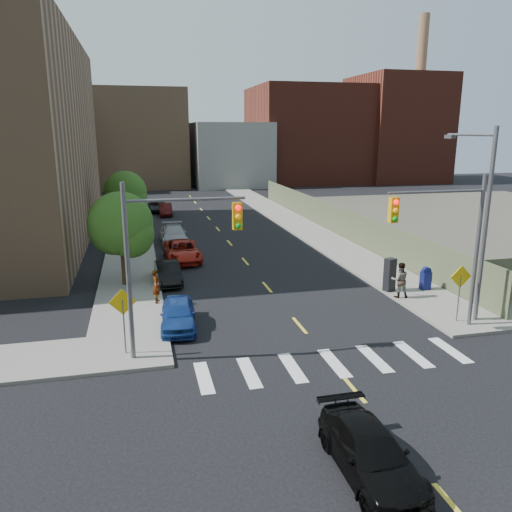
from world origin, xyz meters
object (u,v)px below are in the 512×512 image
parked_car_black (168,273)px  parked_car_silver (174,234)px  mailbox (426,278)px  pedestrian_west (157,286)px  pedestrian_east (400,280)px  parked_car_white (171,234)px  parked_car_grey (156,206)px  black_sedan (370,453)px  parked_car_maroon (166,210)px  parked_car_red (182,251)px  payphone (390,275)px  parked_car_blue (178,314)px

parked_car_black → parked_car_silver: parked_car_silver is taller
mailbox → pedestrian_west: bearing=169.3°
pedestrian_east → parked_car_white: bearing=-44.1°
parked_car_grey → black_sedan: black_sedan is taller
mailbox → pedestrian_east: pedestrian_east is taller
parked_car_grey → parked_car_maroon: bearing=-70.3°
pedestrian_west → pedestrian_east: (12.60, -2.13, 0.08)m
parked_car_white → mailbox: mailbox is taller
parked_car_red → pedestrian_east: 15.19m
parked_car_maroon → mailbox: bearing=-65.8°
parked_car_black → parked_car_red: bearing=72.6°
payphone → pedestrian_east: 1.12m
parked_car_maroon → parked_car_black: bearing=-91.9°
parked_car_black → parked_car_grey: parked_car_black is taller
parked_car_black → parked_car_maroon: parked_car_maroon is taller
payphone → pedestrian_west: bearing=158.0°
parked_car_grey → pedestrian_east: size_ratio=2.31×
parked_car_silver → payphone: size_ratio=2.63×
parked_car_blue → pedestrian_east: bearing=10.4°
parked_car_silver → parked_car_white: size_ratio=1.19×
parked_car_red → parked_car_maroon: (0.00, 19.56, -0.07)m
parked_car_grey → mailbox: bearing=-64.3°
mailbox → pedestrian_east: bearing=-162.8°
parked_car_white → parked_car_blue: bearing=-93.5°
black_sedan → payphone: bearing=59.8°
payphone → pedestrian_west: payphone is taller
black_sedan → pedestrian_west: (-4.85, 14.62, 0.40)m
parked_car_white → parked_car_maroon: 13.63m
parked_car_maroon → mailbox: size_ratio=2.97×
parked_car_red → pedestrian_east: pedestrian_east is taller
parked_car_red → payphone: (10.50, -9.85, 0.38)m
payphone → pedestrian_east: pedestrian_east is taller
mailbox → pedestrian_east: size_ratio=0.68×
pedestrian_west → parked_car_red: bearing=-5.5°
parked_car_silver → pedestrian_east: size_ratio=2.55×
parked_car_blue → pedestrian_west: pedestrian_west is taller
parked_car_black → pedestrian_west: pedestrian_west is taller
parked_car_white → mailbox: 20.59m
parked_car_blue → pedestrian_west: size_ratio=2.25×
parked_car_blue → mailbox: (13.91, 2.12, 0.11)m
pedestrian_west → parked_car_black: bearing=-4.0°
black_sedan → pedestrian_west: bearing=107.8°
black_sedan → payphone: 15.67m
parked_car_white → parked_car_black: bearing=-95.5°
parked_car_white → pedestrian_west: 14.87m
parked_car_blue → mailbox: size_ratio=3.01×
black_sedan → payphone: payphone is taller
parked_car_black → parked_car_maroon: 24.63m
parked_car_black → parked_car_white: size_ratio=0.94×
parked_car_maroon → pedestrian_east: 32.28m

